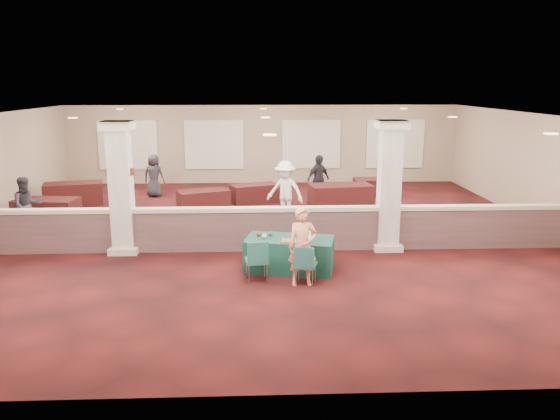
{
  "coord_description": "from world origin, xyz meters",
  "views": [
    {
      "loc": [
        -0.21,
        -14.53,
        4.06
      ],
      "look_at": [
        0.3,
        -2.0,
        1.14
      ],
      "focal_mm": 35.0,
      "sensor_mm": 36.0,
      "label": 1
    }
  ],
  "objects_px": {
    "far_table_back_right": "(376,188)",
    "attendee_d": "(154,176)",
    "far_table_front_right": "(340,197)",
    "woman": "(303,247)",
    "far_table_front_center": "(203,200)",
    "attendee_b": "(285,191)",
    "conf_chair_side": "(257,258)",
    "far_table_front_left": "(47,211)",
    "conf_chair_main": "(305,262)",
    "near_table": "(290,254)",
    "far_table_back_left": "(74,194)",
    "far_table_back_center": "(254,193)",
    "attendee_c": "(318,179)",
    "attendee_a": "(27,206)"
  },
  "relations": [
    {
      "from": "far_table_front_right",
      "to": "attendee_a",
      "type": "bearing_deg",
      "value": -162.72
    },
    {
      "from": "near_table",
      "to": "attendee_b",
      "type": "height_order",
      "value": "attendee_b"
    },
    {
      "from": "far_table_front_right",
      "to": "far_table_back_left",
      "type": "distance_m",
      "value": 9.05
    },
    {
      "from": "attendee_c",
      "to": "attendee_a",
      "type": "bearing_deg",
      "value": 166.26
    },
    {
      "from": "far_table_back_left",
      "to": "far_table_back_center",
      "type": "bearing_deg",
      "value": 1.09
    },
    {
      "from": "far_table_front_left",
      "to": "attendee_c",
      "type": "height_order",
      "value": "attendee_c"
    },
    {
      "from": "far_table_front_left",
      "to": "far_table_front_right",
      "type": "distance_m",
      "value": 9.12
    },
    {
      "from": "attendee_a",
      "to": "far_table_back_left",
      "type": "bearing_deg",
      "value": 53.98
    },
    {
      "from": "attendee_b",
      "to": "attendee_c",
      "type": "bearing_deg",
      "value": 86.79
    },
    {
      "from": "far_table_back_left",
      "to": "far_table_back_center",
      "type": "height_order",
      "value": "far_table_back_left"
    },
    {
      "from": "far_table_front_left",
      "to": "far_table_front_center",
      "type": "relative_size",
      "value": 1.1
    },
    {
      "from": "far_table_back_center",
      "to": "far_table_back_right",
      "type": "bearing_deg",
      "value": 11.13
    },
    {
      "from": "near_table",
      "to": "attendee_b",
      "type": "bearing_deg",
      "value": 100.51
    },
    {
      "from": "near_table",
      "to": "conf_chair_main",
      "type": "distance_m",
      "value": 1.01
    },
    {
      "from": "far_table_front_right",
      "to": "attendee_a",
      "type": "height_order",
      "value": "attendee_a"
    },
    {
      "from": "near_table",
      "to": "attendee_b",
      "type": "distance_m",
      "value": 4.66
    },
    {
      "from": "conf_chair_main",
      "to": "far_table_back_left",
      "type": "bearing_deg",
      "value": 147.51
    },
    {
      "from": "far_table_front_right",
      "to": "attendee_d",
      "type": "xyz_separation_m",
      "value": [
        -6.5,
        2.26,
        0.37
      ]
    },
    {
      "from": "far_table_front_center",
      "to": "attendee_d",
      "type": "distance_m",
      "value": 3.05
    },
    {
      "from": "conf_chair_main",
      "to": "near_table",
      "type": "bearing_deg",
      "value": 120.1
    },
    {
      "from": "far_table_front_right",
      "to": "far_table_back_center",
      "type": "bearing_deg",
      "value": 158.96
    },
    {
      "from": "far_table_front_center",
      "to": "attendee_b",
      "type": "xyz_separation_m",
      "value": [
        2.61,
        -1.38,
        0.57
      ]
    },
    {
      "from": "far_table_front_center",
      "to": "attendee_d",
      "type": "relative_size",
      "value": 1.04
    },
    {
      "from": "far_table_front_right",
      "to": "far_table_back_right",
      "type": "relative_size",
      "value": 1.24
    },
    {
      "from": "near_table",
      "to": "conf_chair_side",
      "type": "bearing_deg",
      "value": -121.46
    },
    {
      "from": "woman",
      "to": "attendee_d",
      "type": "relative_size",
      "value": 1.05
    },
    {
      "from": "far_table_front_left",
      "to": "far_table_front_right",
      "type": "bearing_deg",
      "value": 9.28
    },
    {
      "from": "far_table_back_left",
      "to": "attendee_d",
      "type": "bearing_deg",
      "value": 27.21
    },
    {
      "from": "conf_chair_side",
      "to": "far_table_front_right",
      "type": "bearing_deg",
      "value": 60.37
    },
    {
      "from": "woman",
      "to": "far_table_front_left",
      "type": "xyz_separation_m",
      "value": [
        -7.19,
        5.45,
        -0.46
      ]
    },
    {
      "from": "attendee_d",
      "to": "attendee_a",
      "type": "bearing_deg",
      "value": 74.24
    },
    {
      "from": "conf_chair_side",
      "to": "attendee_c",
      "type": "distance_m",
      "value": 7.92
    },
    {
      "from": "far_table_front_right",
      "to": "far_table_back_center",
      "type": "relative_size",
      "value": 1.26
    },
    {
      "from": "near_table",
      "to": "far_table_back_right",
      "type": "relative_size",
      "value": 1.18
    },
    {
      "from": "conf_chair_main",
      "to": "far_table_front_left",
      "type": "xyz_separation_m",
      "value": [
        -7.23,
        5.5,
        -0.14
      ]
    },
    {
      "from": "far_table_back_right",
      "to": "attendee_d",
      "type": "xyz_separation_m",
      "value": [
        -8.13,
        0.29,
        0.45
      ]
    },
    {
      "from": "near_table",
      "to": "far_table_front_left",
      "type": "bearing_deg",
      "value": 159.12
    },
    {
      "from": "far_table_back_center",
      "to": "attendee_a",
      "type": "height_order",
      "value": "attendee_a"
    },
    {
      "from": "attendee_b",
      "to": "conf_chair_side",
      "type": "bearing_deg",
      "value": -73.0
    },
    {
      "from": "near_table",
      "to": "far_table_front_center",
      "type": "bearing_deg",
      "value": 124.54
    },
    {
      "from": "conf_chair_main",
      "to": "conf_chair_side",
      "type": "height_order",
      "value": "conf_chair_side"
    },
    {
      "from": "conf_chair_main",
      "to": "far_table_back_center",
      "type": "height_order",
      "value": "conf_chair_main"
    },
    {
      "from": "conf_chair_side",
      "to": "far_table_front_left",
      "type": "relative_size",
      "value": 0.51
    },
    {
      "from": "conf_chair_main",
      "to": "conf_chair_side",
      "type": "bearing_deg",
      "value": -177.25
    },
    {
      "from": "conf_chair_side",
      "to": "attendee_a",
      "type": "distance_m",
      "value": 7.41
    },
    {
      "from": "far_table_front_left",
      "to": "far_table_front_center",
      "type": "height_order",
      "value": "far_table_front_left"
    },
    {
      "from": "attendee_a",
      "to": "far_table_front_right",
      "type": "bearing_deg",
      "value": -18.74
    },
    {
      "from": "far_table_front_right",
      "to": "attendee_c",
      "type": "distance_m",
      "value": 1.17
    },
    {
      "from": "conf_chair_main",
      "to": "far_table_back_left",
      "type": "height_order",
      "value": "conf_chair_main"
    },
    {
      "from": "attendee_b",
      "to": "attendee_d",
      "type": "bearing_deg",
      "value": 167.63
    }
  ]
}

